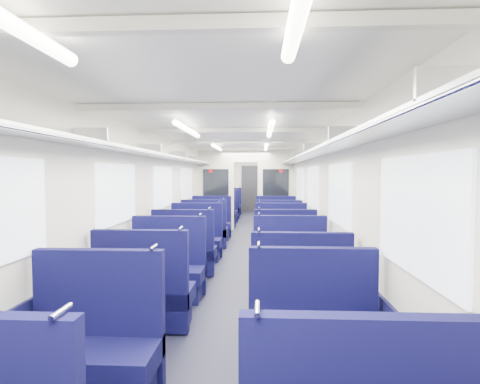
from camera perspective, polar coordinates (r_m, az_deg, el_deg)
name	(u,v)px	position (r m, az deg, el deg)	size (l,w,h in m)	color
floor	(239,257)	(7.83, -0.13, -9.59)	(2.80, 18.00, 0.01)	black
ceiling	(239,139)	(7.68, -0.13, 7.81)	(2.80, 18.00, 0.01)	white
wall_left	(170,198)	(7.87, -10.37, -0.93)	(0.02, 18.00, 2.35)	beige
dado_left	(171,239)	(7.96, -10.21, -6.87)	(0.03, 17.90, 0.70)	#101035
wall_right	(310,199)	(7.72, 10.31, -1.00)	(0.02, 18.00, 2.35)	beige
dado_right	(309,240)	(7.81, 10.15, -7.04)	(0.03, 17.90, 0.70)	#101035
wall_far	(250,185)	(16.65, 1.54, 1.08)	(2.80, 0.02, 2.35)	beige
luggage_rack_left	(179,159)	(7.81, -9.08, 4.91)	(0.36, 17.40, 0.18)	#B2B5BA
luggage_rack_right	(301,158)	(7.69, 8.98, 4.95)	(0.36, 17.40, 0.18)	#B2B5BA
windows	(238,187)	(7.20, -0.32, 0.73)	(2.78, 15.60, 0.75)	white
ceiling_fittings	(238,141)	(7.41, -0.24, 7.51)	(2.70, 16.06, 0.11)	silver
end_door	(250,189)	(16.60, 1.53, 0.47)	(0.75, 0.06, 2.00)	black
bulkhead	(246,188)	(11.24, 0.86, 0.53)	(2.80, 0.10, 2.35)	silver
seat_6	(92,353)	(3.28, -21.07, -21.40)	(1.01, 0.56, 1.13)	#0D0D40
seat_7	(314,348)	(3.21, 10.96, -21.83)	(1.01, 0.56, 1.13)	#0D0D40
seat_8	(145,297)	(4.42, -13.98, -14.86)	(1.01, 0.56, 1.13)	#0D0D40
seat_9	(300,302)	(4.19, 8.87, -15.81)	(1.01, 0.56, 1.13)	#0D0D40
seat_10	(167,273)	(5.35, -10.77, -11.69)	(1.01, 0.56, 1.13)	#0D0D40
seat_11	(290,272)	(5.36, 7.49, -11.64)	(1.01, 0.56, 1.13)	#0D0D40
seat_12	(185,254)	(6.50, -8.22, -9.07)	(1.01, 0.56, 1.13)	#0D0D40
seat_13	(285,253)	(6.52, 6.66, -9.03)	(1.01, 0.56, 1.13)	#0D0D40
seat_14	(196,242)	(7.57, -6.58, -7.37)	(1.01, 0.56, 1.13)	#0D0D40
seat_15	(281,242)	(7.56, 6.13, -7.38)	(1.01, 0.56, 1.13)	#0D0D40
seat_16	(205,232)	(8.74, -5.27, -5.98)	(1.01, 0.56, 1.13)	#0D0D40
seat_17	(278,233)	(8.62, 5.74, -6.11)	(1.01, 0.56, 1.13)	#0D0D40
seat_18	(211,225)	(9.87, -4.31, -4.97)	(1.01, 0.56, 1.13)	#0D0D40
seat_19	(276,226)	(9.84, 5.39, -5.00)	(1.01, 0.56, 1.13)	#0D0D40
seat_20	(220,216)	(11.89, -3.06, -3.63)	(1.01, 0.56, 1.13)	#0D0D40
seat_21	(273,217)	(11.77, 4.98, -3.71)	(1.01, 0.56, 1.13)	#0D0D40
seat_22	(223,213)	(12.95, -2.57, -3.10)	(1.01, 0.56, 1.13)	#0D0D40
seat_23	(272,213)	(12.92, 4.80, -3.12)	(1.01, 0.56, 1.13)	#0D0D40
seat_24	(226,209)	(14.15, -2.09, -2.59)	(1.01, 0.56, 1.13)	#0D0D40
seat_25	(271,210)	(14.07, 4.65, -2.63)	(1.01, 0.56, 1.13)	#0D0D40
seat_26	(229,207)	(15.32, -1.70, -2.18)	(1.01, 0.56, 1.13)	#0D0D40
seat_27	(270,207)	(15.28, 4.52, -2.20)	(1.01, 0.56, 1.13)	#0D0D40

